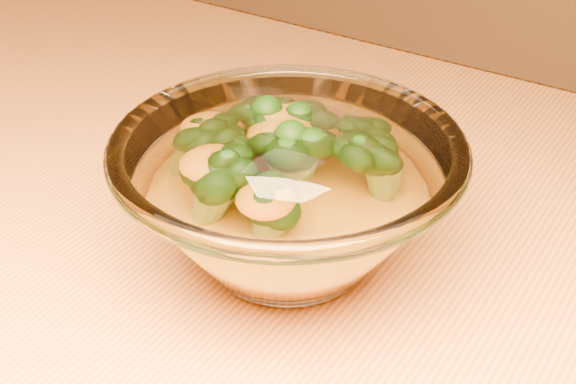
{
  "coord_description": "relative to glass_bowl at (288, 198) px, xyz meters",
  "views": [
    {
      "loc": [
        0.24,
        -0.34,
        1.1
      ],
      "look_at": [
        0.0,
        0.03,
        0.81
      ],
      "focal_mm": 50.0,
      "sensor_mm": 36.0,
      "label": 1
    }
  ],
  "objects": [
    {
      "name": "broccoli_heap",
      "position": [
        -0.02,
        0.01,
        0.01
      ],
      "size": [
        0.15,
        0.14,
        0.06
      ],
      "color": "black",
      "rests_on": "cheese_sauce"
    },
    {
      "name": "glass_bowl",
      "position": [
        0.0,
        0.0,
        0.0
      ],
      "size": [
        0.23,
        0.23,
        0.1
      ],
      "color": "white",
      "rests_on": "table"
    },
    {
      "name": "cheese_sauce",
      "position": [
        0.0,
        -0.0,
        -0.02
      ],
      "size": [
        0.13,
        0.13,
        0.04
      ],
      "primitive_type": "ellipsoid",
      "color": "orange",
      "rests_on": "glass_bowl"
    }
  ]
}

